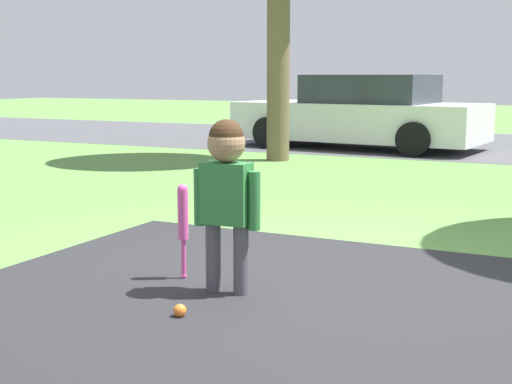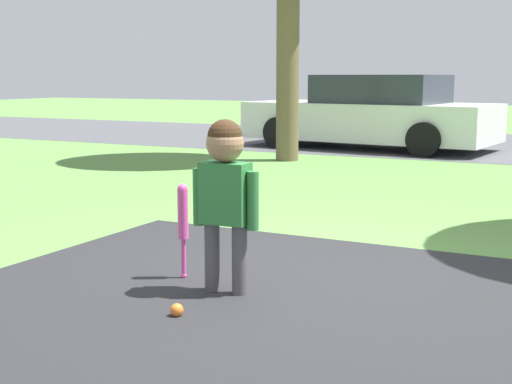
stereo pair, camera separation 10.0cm
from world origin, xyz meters
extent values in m
plane|color=#5B8C42|center=(0.00, 0.00, 0.00)|extent=(60.00, 60.00, 0.00)
cylinder|color=#4C4751|center=(-0.54, -0.63, 0.21)|extent=(0.09, 0.09, 0.43)
cylinder|color=#4C4751|center=(-0.35, -0.62, 0.21)|extent=(0.09, 0.09, 0.43)
cube|color=#2D7238|center=(-0.44, -0.63, 0.61)|extent=(0.30, 0.18, 0.37)
cylinder|color=#2D7238|center=(-0.62, -0.64, 0.58)|extent=(0.07, 0.07, 0.35)
cylinder|color=#2D7238|center=(-0.27, -0.62, 0.58)|extent=(0.07, 0.07, 0.35)
sphere|color=#997051|center=(-0.44, -0.63, 0.91)|extent=(0.23, 0.23, 0.23)
sphere|color=#382314|center=(-0.44, -0.63, 0.95)|extent=(0.21, 0.21, 0.21)
sphere|color=#E54CA5|center=(-0.84, -0.48, 0.02)|extent=(0.04, 0.04, 0.04)
cylinder|color=#E54CA5|center=(-0.84, -0.48, 0.13)|extent=(0.03, 0.03, 0.27)
cylinder|color=#E54CA5|center=(-0.84, -0.48, 0.43)|extent=(0.07, 0.07, 0.33)
sphere|color=#E54CA5|center=(-0.84, -0.48, 0.59)|extent=(0.06, 0.06, 0.06)
sphere|color=orange|center=(-0.47, -1.13, 0.04)|extent=(0.07, 0.07, 0.07)
cube|color=silver|center=(-2.50, 8.31, 0.49)|extent=(4.62, 2.27, 0.67)
cube|color=#2D333D|center=(-2.28, 8.29, 1.08)|extent=(2.29, 1.82, 0.50)
cylinder|color=black|center=(-3.97, 7.53, 0.29)|extent=(0.59, 0.24, 0.57)
cylinder|color=black|center=(-3.78, 9.37, 0.29)|extent=(0.59, 0.24, 0.57)
cylinder|color=black|center=(-1.23, 7.25, 0.29)|extent=(0.59, 0.24, 0.57)
cylinder|color=black|center=(-1.04, 9.09, 0.29)|extent=(0.59, 0.24, 0.57)
cylinder|color=brown|center=(-3.02, 5.85, 1.73)|extent=(0.35, 0.35, 3.45)
camera|label=1|loc=(1.54, -4.31, 1.30)|focal=50.00mm
camera|label=2|loc=(1.63, -4.26, 1.30)|focal=50.00mm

